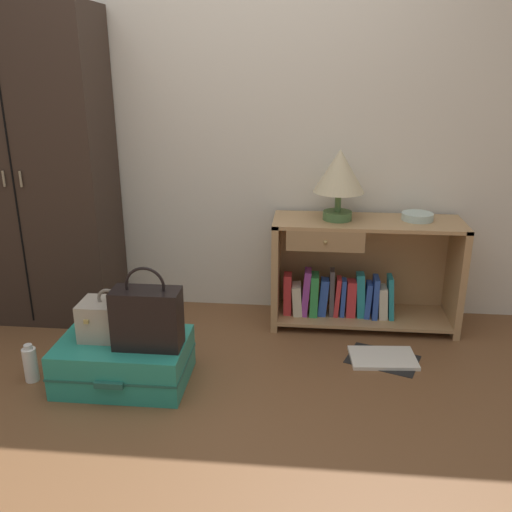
% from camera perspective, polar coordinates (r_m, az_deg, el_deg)
% --- Properties ---
extents(ground_plane, '(9.00, 9.00, 0.00)m').
position_cam_1_polar(ground_plane, '(2.57, -7.44, -18.24)').
color(ground_plane, brown).
extents(back_wall, '(6.40, 0.10, 2.60)m').
position_cam_1_polar(back_wall, '(3.52, -2.88, 15.09)').
color(back_wall, silver).
rests_on(back_wall, ground_plane).
extents(wardrobe, '(0.93, 0.47, 1.87)m').
position_cam_1_polar(wardrobe, '(3.65, -21.98, 8.08)').
color(wardrobe, '#33261E').
rests_on(wardrobe, ground_plane).
extents(bookshelf, '(1.12, 0.39, 0.67)m').
position_cam_1_polar(bookshelf, '(3.47, 10.32, -1.93)').
color(bookshelf, tan).
rests_on(bookshelf, ground_plane).
extents(table_lamp, '(0.30, 0.30, 0.42)m').
position_cam_1_polar(table_lamp, '(3.28, 8.55, 8.34)').
color(table_lamp, '#4C7542').
rests_on(table_lamp, bookshelf).
extents(bowl, '(0.18, 0.18, 0.04)m').
position_cam_1_polar(bowl, '(3.42, 16.22, 3.91)').
color(bowl, silver).
rests_on(bowl, bookshelf).
extents(suitcase_large, '(0.65, 0.46, 0.23)m').
position_cam_1_polar(suitcase_large, '(2.96, -13.37, -10.43)').
color(suitcase_large, teal).
rests_on(suitcase_large, ground_plane).
extents(train_case, '(0.28, 0.21, 0.27)m').
position_cam_1_polar(train_case, '(2.91, -14.77, -6.28)').
color(train_case, '#A89E8E').
rests_on(train_case, suitcase_large).
extents(handbag, '(0.33, 0.15, 0.42)m').
position_cam_1_polar(handbag, '(2.75, -11.10, -6.22)').
color(handbag, black).
rests_on(handbag, suitcase_large).
extents(bottle, '(0.07, 0.07, 0.21)m').
position_cam_1_polar(bottle, '(3.12, -22.12, -10.21)').
color(bottle, white).
rests_on(bottle, ground_plane).
extents(open_book_on_floor, '(0.44, 0.37, 0.02)m').
position_cam_1_polar(open_book_on_floor, '(3.20, 12.87, -10.17)').
color(open_book_on_floor, white).
rests_on(open_book_on_floor, ground_plane).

